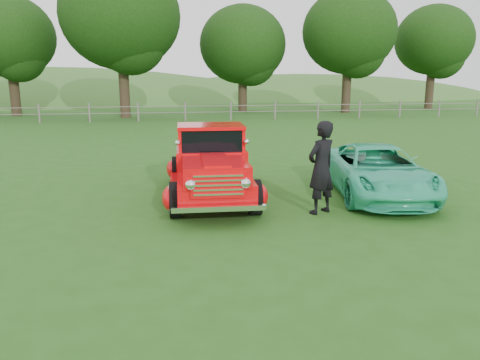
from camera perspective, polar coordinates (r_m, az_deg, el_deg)
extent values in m
plane|color=#235215|center=(9.35, 0.50, -5.39)|extent=(140.00, 140.00, 0.00)
ellipsoid|color=#326525|center=(69.20, -23.31, 5.10)|extent=(84.00, 60.00, 18.00)
ellipsoid|color=#326525|center=(74.27, 7.44, 7.32)|extent=(72.00, 52.00, 14.00)
cube|color=#686058|center=(30.88, -6.69, 8.20)|extent=(48.00, 0.04, 0.04)
cube|color=#686058|center=(30.85, -6.71, 8.94)|extent=(48.00, 0.04, 0.04)
cylinder|color=#302418|center=(38.22, -25.82, 10.03)|extent=(0.70, 0.70, 3.96)
ellipsoid|color=black|center=(38.30, -26.35, 15.40)|extent=(6.40, 6.40, 5.76)
cylinder|color=#302418|center=(33.84, -13.96, 11.47)|extent=(0.70, 0.70, 4.84)
ellipsoid|color=black|center=(34.07, -14.38, 18.88)|extent=(8.00, 8.00, 7.20)
cylinder|color=#302418|center=(38.33, 0.32, 11.10)|extent=(0.70, 0.70, 3.74)
ellipsoid|color=black|center=(38.39, 0.32, 16.18)|extent=(6.80, 6.80, 6.12)
cylinder|color=#302418|center=(38.61, 12.86, 11.30)|extent=(0.70, 0.70, 4.40)
ellipsoid|color=black|center=(38.74, 13.17, 17.21)|extent=(7.20, 7.20, 6.48)
cylinder|color=#302418|center=(45.36, 22.16, 10.71)|extent=(0.70, 0.70, 4.18)
ellipsoid|color=black|center=(45.45, 22.57, 15.49)|extent=(6.60, 6.60, 5.94)
cylinder|color=black|center=(9.76, -7.87, -2.40)|extent=(0.27, 0.77, 0.76)
cylinder|color=black|center=(9.87, 1.81, -2.12)|extent=(0.27, 0.77, 0.76)
cylinder|color=black|center=(12.78, -7.71, 1.18)|extent=(0.27, 0.77, 0.76)
cylinder|color=black|center=(12.87, -0.30, 1.37)|extent=(0.27, 0.77, 0.76)
cube|color=red|center=(11.24, -3.58, 0.74)|extent=(1.76, 4.67, 0.44)
ellipsoid|color=red|center=(9.75, -8.29, -2.19)|extent=(0.45, 0.77, 0.54)
ellipsoid|color=red|center=(9.87, 2.21, -1.88)|extent=(0.45, 0.77, 0.54)
ellipsoid|color=red|center=(12.78, -8.03, 1.35)|extent=(0.45, 0.77, 0.54)
ellipsoid|color=red|center=(12.87, 0.01, 1.55)|extent=(0.45, 0.77, 0.54)
cube|color=red|center=(9.65, -3.04, 1.12)|extent=(1.40, 1.66, 0.42)
cube|color=red|center=(11.06, -3.58, 2.71)|extent=(1.65, 1.42, 0.44)
cube|color=black|center=(10.99, -3.61, 5.12)|extent=(1.49, 1.18, 0.50)
cube|color=red|center=(10.96, -3.63, 6.57)|extent=(1.57, 1.29, 0.08)
cube|color=red|center=(12.50, -3.98, 3.66)|extent=(1.26, 2.00, 0.45)
cube|color=white|center=(8.88, -2.67, -0.67)|extent=(1.07, 0.15, 0.50)
cube|color=white|center=(8.90, -2.59, -3.52)|extent=(1.81, 0.18, 0.10)
cube|color=white|center=(13.64, -4.19, 2.16)|extent=(1.71, 0.18, 0.10)
imported|color=#30C291|center=(11.87, 16.36, 1.06)|extent=(2.70, 4.69, 1.23)
imported|color=black|center=(10.00, 9.87, 1.49)|extent=(0.86, 0.77, 1.98)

